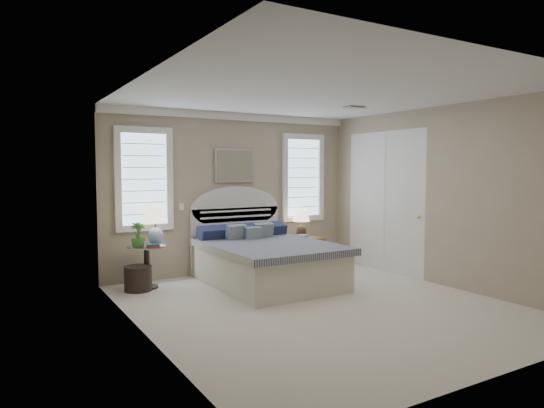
% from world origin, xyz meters
% --- Properties ---
extents(floor, '(4.50, 5.00, 0.01)m').
position_xyz_m(floor, '(0.00, 0.00, 0.00)').
color(floor, beige).
rests_on(floor, ground).
extents(ceiling, '(4.50, 5.00, 0.01)m').
position_xyz_m(ceiling, '(0.00, 0.00, 2.70)').
color(ceiling, silver).
rests_on(ceiling, wall_back).
extents(wall_back, '(4.50, 0.02, 2.70)m').
position_xyz_m(wall_back, '(0.00, 2.50, 1.35)').
color(wall_back, tan).
rests_on(wall_back, floor).
extents(wall_left, '(0.02, 5.00, 2.70)m').
position_xyz_m(wall_left, '(-2.25, 0.00, 1.35)').
color(wall_left, tan).
rests_on(wall_left, floor).
extents(wall_right, '(0.02, 5.00, 2.70)m').
position_xyz_m(wall_right, '(2.25, 0.00, 1.35)').
color(wall_right, tan).
rests_on(wall_right, floor).
extents(crown_molding, '(4.50, 0.08, 0.12)m').
position_xyz_m(crown_molding, '(0.00, 2.46, 2.64)').
color(crown_molding, white).
rests_on(crown_molding, wall_back).
extents(hvac_vent, '(0.30, 0.20, 0.02)m').
position_xyz_m(hvac_vent, '(1.20, 0.80, 2.68)').
color(hvac_vent, '#B2B2B2').
rests_on(hvac_vent, ceiling).
extents(switch_plate, '(0.08, 0.01, 0.12)m').
position_xyz_m(switch_plate, '(-0.95, 2.48, 1.15)').
color(switch_plate, white).
rests_on(switch_plate, wall_back).
extents(window_left, '(0.90, 0.06, 1.60)m').
position_xyz_m(window_left, '(-1.55, 2.48, 1.60)').
color(window_left, silver).
rests_on(window_left, wall_back).
extents(window_right, '(0.90, 0.06, 1.60)m').
position_xyz_m(window_right, '(1.40, 2.48, 1.60)').
color(window_right, silver).
rests_on(window_right, wall_back).
extents(painting, '(0.74, 0.04, 0.58)m').
position_xyz_m(painting, '(0.00, 2.46, 1.82)').
color(painting, silver).
rests_on(painting, wall_back).
extents(closet_door, '(0.02, 1.80, 2.40)m').
position_xyz_m(closet_door, '(2.23, 1.20, 1.20)').
color(closet_door, white).
rests_on(closet_door, floor).
extents(bed, '(1.72, 2.28, 1.47)m').
position_xyz_m(bed, '(0.00, 1.46, 0.39)').
color(bed, beige).
rests_on(bed, floor).
extents(side_table_left, '(0.56, 0.56, 0.63)m').
position_xyz_m(side_table_left, '(-1.65, 2.05, 0.39)').
color(side_table_left, black).
rests_on(side_table_left, floor).
extents(nightstand_right, '(0.50, 0.40, 0.53)m').
position_xyz_m(nightstand_right, '(1.30, 2.15, 0.39)').
color(nightstand_right, olive).
rests_on(nightstand_right, floor).
extents(floor_pot, '(0.45, 0.45, 0.36)m').
position_xyz_m(floor_pot, '(-1.81, 1.96, 0.18)').
color(floor_pot, black).
rests_on(floor_pot, floor).
extents(lamp_left, '(0.46, 0.46, 0.59)m').
position_xyz_m(lamp_left, '(-1.52, 2.01, 0.99)').
color(lamp_left, white).
rests_on(lamp_left, side_table_left).
extents(lamp_right, '(0.40, 0.40, 0.50)m').
position_xyz_m(lamp_right, '(1.21, 2.23, 0.84)').
color(lamp_right, black).
rests_on(lamp_right, nightstand_right).
extents(potted_plant, '(0.21, 0.21, 0.37)m').
position_xyz_m(potted_plant, '(-1.81, 1.92, 0.81)').
color(potted_plant, '#3E7930').
rests_on(potted_plant, side_table_left).
extents(books_left, '(0.20, 0.16, 0.05)m').
position_xyz_m(books_left, '(-1.61, 1.83, 0.65)').
color(books_left, '#A12E28').
rests_on(books_left, side_table_left).
extents(books_right, '(0.23, 0.20, 0.08)m').
position_xyz_m(books_right, '(1.10, 2.04, 0.57)').
color(books_right, '#A12E28').
rests_on(books_right, nightstand_right).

